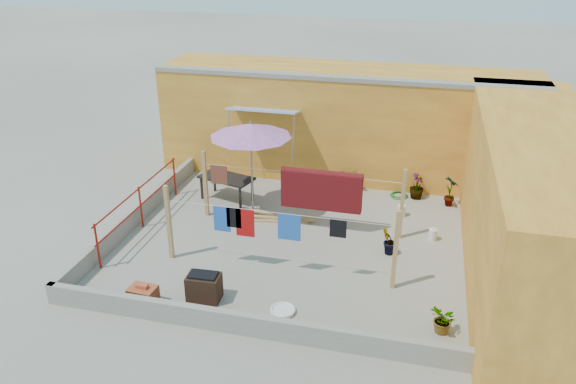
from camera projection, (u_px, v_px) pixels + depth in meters
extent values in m
plane|color=#9E998E|center=(292.00, 241.00, 13.57)|extent=(80.00, 80.00, 0.00)
cube|color=gold|center=(345.00, 122.00, 16.94)|extent=(11.00, 2.40, 3.20)
cube|color=gray|center=(342.00, 79.00, 15.36)|extent=(11.00, 0.35, 0.12)
cube|color=#2D51B2|center=(264.00, 110.00, 15.76)|extent=(2.00, 0.79, 0.22)
cylinder|color=gray|center=(228.00, 134.00, 15.91)|extent=(0.03, 0.30, 1.28)
cylinder|color=gray|center=(293.00, 139.00, 15.50)|extent=(0.03, 0.30, 1.28)
cube|color=gold|center=(533.00, 204.00, 11.76)|extent=(2.40, 9.00, 3.20)
cube|color=gray|center=(247.00, 324.00, 10.33)|extent=(8.30, 0.16, 0.44)
cube|color=gray|center=(138.00, 214.00, 14.38)|extent=(0.16, 7.30, 0.44)
cylinder|color=maroon|center=(98.00, 246.00, 12.25)|extent=(0.05, 0.05, 1.10)
cylinder|color=maroon|center=(141.00, 207.00, 14.01)|extent=(0.05, 0.05, 1.10)
cylinder|color=maroon|center=(174.00, 176.00, 15.78)|extent=(0.05, 0.05, 1.10)
cylinder|color=maroon|center=(139.00, 189.00, 13.80)|extent=(0.04, 4.20, 0.04)
cylinder|color=maroon|center=(141.00, 205.00, 13.99)|extent=(0.04, 4.20, 0.04)
cube|color=tan|center=(169.00, 222.00, 12.51)|extent=(0.09, 0.09, 1.80)
cube|color=tan|center=(395.00, 250.00, 11.41)|extent=(0.09, 0.09, 1.80)
cube|color=tan|center=(402.00, 204.00, 13.35)|extent=(0.09, 0.09, 1.80)
cube|color=tan|center=(205.00, 184.00, 14.45)|extent=(0.09, 0.09, 1.80)
cylinder|color=silver|center=(277.00, 213.00, 11.73)|extent=(5.00, 0.01, 0.01)
cylinder|color=silver|center=(300.00, 173.00, 13.67)|extent=(5.00, 0.01, 0.01)
cube|color=#510D11|center=(321.00, 191.00, 13.73)|extent=(2.00, 0.22, 0.95)
cube|color=black|center=(340.00, 189.00, 13.58)|extent=(0.35, 0.02, 0.61)
cube|color=brown|center=(219.00, 175.00, 14.24)|extent=(0.44, 0.02, 0.52)
cube|color=#2153B4|center=(222.00, 219.00, 12.13)|extent=(0.38, 0.02, 0.60)
cube|color=black|center=(234.00, 218.00, 12.04)|extent=(0.33, 0.02, 0.47)
cube|color=#A80D0E|center=(245.00, 223.00, 12.03)|extent=(0.41, 0.02, 0.65)
cube|color=#2153B4|center=(289.00, 227.00, 11.80)|extent=(0.49, 0.02, 0.61)
cube|color=black|center=(338.00, 229.00, 11.53)|extent=(0.35, 0.02, 0.41)
cylinder|color=gray|center=(253.00, 210.00, 15.01)|extent=(0.38, 0.38, 0.06)
cylinder|color=gray|center=(252.00, 170.00, 14.52)|extent=(0.05, 0.05, 2.40)
cone|color=#C86CB7|center=(251.00, 130.00, 14.07)|extent=(2.77, 2.77, 0.33)
cylinder|color=gray|center=(250.00, 123.00, 13.99)|extent=(0.04, 0.04, 0.10)
cube|color=black|center=(226.00, 178.00, 15.40)|extent=(1.62, 1.12, 0.06)
cube|color=black|center=(202.00, 188.00, 15.60)|extent=(0.06, 0.06, 0.65)
cube|color=black|center=(215.00, 181.00, 16.07)|extent=(0.06, 0.06, 0.65)
cube|color=black|center=(240.00, 198.00, 15.02)|extent=(0.06, 0.06, 0.65)
cube|color=black|center=(252.00, 190.00, 15.48)|extent=(0.06, 0.06, 0.65)
cube|color=#A94A27|center=(143.00, 296.00, 11.18)|extent=(0.56, 0.42, 0.39)
cube|color=#B9502B|center=(142.00, 286.00, 11.08)|extent=(0.25, 0.13, 0.08)
cube|color=tan|center=(273.00, 221.00, 14.47)|extent=(1.81, 0.44, 0.04)
cube|color=tan|center=(277.00, 218.00, 14.54)|extent=(1.82, 0.28, 0.04)
cube|color=tan|center=(282.00, 215.00, 14.62)|extent=(1.82, 0.22, 0.04)
cube|color=#321C13|center=(204.00, 287.00, 11.31)|extent=(0.69, 0.48, 0.55)
cube|color=black|center=(203.00, 275.00, 11.18)|extent=(0.57, 0.36, 0.04)
cylinder|color=silver|center=(283.00, 311.00, 11.00)|extent=(0.48, 0.48, 0.06)
torus|color=silver|center=(283.00, 310.00, 10.98)|extent=(0.51, 0.51, 0.05)
cylinder|color=silver|center=(401.00, 211.00, 14.72)|extent=(0.22, 0.22, 0.30)
cylinder|color=silver|center=(402.00, 205.00, 14.65)|extent=(0.06, 0.06, 0.05)
cylinder|color=silver|center=(433.00, 235.00, 13.57)|extent=(0.21, 0.21, 0.28)
cylinder|color=silver|center=(433.00, 229.00, 13.50)|extent=(0.06, 0.06, 0.05)
torus|color=#1A6E18|center=(399.00, 196.00, 15.87)|extent=(0.51, 0.51, 0.04)
torus|color=#1A6E18|center=(399.00, 194.00, 15.86)|extent=(0.43, 0.43, 0.04)
imported|color=#23601B|center=(346.00, 180.00, 16.07)|extent=(0.83, 0.81, 0.71)
imported|color=#23601B|center=(417.00, 186.00, 15.63)|extent=(0.50, 0.50, 0.72)
imported|color=#23601B|center=(451.00, 191.00, 15.13)|extent=(0.55, 0.57, 0.90)
imported|color=#23601B|center=(389.00, 241.00, 12.87)|extent=(0.47, 0.48, 0.68)
imported|color=#23601B|center=(444.00, 320.00, 10.33)|extent=(0.59, 0.63, 0.57)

